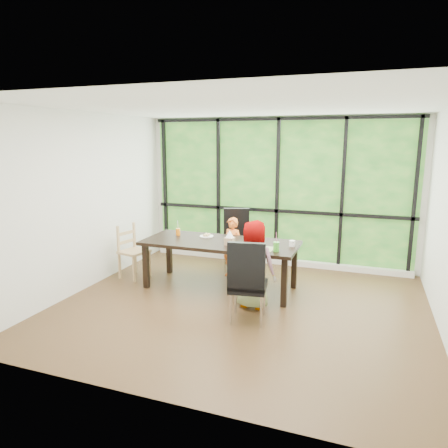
{
  "coord_description": "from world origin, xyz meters",
  "views": [
    {
      "loc": [
        1.58,
        -5.08,
        2.27
      ],
      "look_at": [
        -0.42,
        0.49,
        1.05
      ],
      "focal_mm": 32.49,
      "sensor_mm": 36.0,
      "label": 1
    }
  ],
  "objects_px": {
    "child_toddler": "(232,247)",
    "white_mug": "(292,243)",
    "tissue_box": "(230,241)",
    "plate_far": "(207,236)",
    "dining_table": "(220,265)",
    "child_older": "(254,265)",
    "chair_window_leather": "(236,240)",
    "green_cup": "(276,247)",
    "plate_near": "(255,248)",
    "chair_interior_leather": "(248,280)",
    "orange_cup": "(178,232)",
    "chair_end_beech": "(134,252)"
  },
  "relations": [
    {
      "from": "tissue_box",
      "to": "orange_cup",
      "type": "bearing_deg",
      "value": 163.0
    },
    {
      "from": "child_toddler",
      "to": "tissue_box",
      "type": "bearing_deg",
      "value": -56.75
    },
    {
      "from": "chair_end_beech",
      "to": "orange_cup",
      "type": "height_order",
      "value": "chair_end_beech"
    },
    {
      "from": "chair_window_leather",
      "to": "green_cup",
      "type": "bearing_deg",
      "value": -68.99
    },
    {
      "from": "child_older",
      "to": "plate_far",
      "type": "relative_size",
      "value": 5.56
    },
    {
      "from": "chair_window_leather",
      "to": "white_mug",
      "type": "distance_m",
      "value": 1.48
    },
    {
      "from": "child_older",
      "to": "green_cup",
      "type": "relative_size",
      "value": 9.05
    },
    {
      "from": "dining_table",
      "to": "plate_far",
      "type": "xyz_separation_m",
      "value": [
        -0.31,
        0.22,
        0.38
      ]
    },
    {
      "from": "dining_table",
      "to": "plate_near",
      "type": "distance_m",
      "value": 0.76
    },
    {
      "from": "chair_interior_leather",
      "to": "orange_cup",
      "type": "distance_m",
      "value": 1.94
    },
    {
      "from": "chair_end_beech",
      "to": "tissue_box",
      "type": "bearing_deg",
      "value": -80.2
    },
    {
      "from": "chair_window_leather",
      "to": "plate_near",
      "type": "distance_m",
      "value": 1.38
    },
    {
      "from": "plate_near",
      "to": "white_mug",
      "type": "relative_size",
      "value": 2.72
    },
    {
      "from": "child_toddler",
      "to": "plate_far",
      "type": "bearing_deg",
      "value": -112.68
    },
    {
      "from": "green_cup",
      "to": "white_mug",
      "type": "bearing_deg",
      "value": 65.54
    },
    {
      "from": "tissue_box",
      "to": "plate_far",
      "type": "bearing_deg",
      "value": 144.76
    },
    {
      "from": "chair_window_leather",
      "to": "white_mug",
      "type": "height_order",
      "value": "chair_window_leather"
    },
    {
      "from": "plate_near",
      "to": "green_cup",
      "type": "relative_size",
      "value": 1.75
    },
    {
      "from": "chair_window_leather",
      "to": "child_older",
      "type": "height_order",
      "value": "child_older"
    },
    {
      "from": "child_toddler",
      "to": "child_older",
      "type": "distance_m",
      "value": 1.34
    },
    {
      "from": "child_toddler",
      "to": "tissue_box",
      "type": "relative_size",
      "value": 7.68
    },
    {
      "from": "chair_window_leather",
      "to": "chair_interior_leather",
      "type": "relative_size",
      "value": 1.0
    },
    {
      "from": "plate_far",
      "to": "orange_cup",
      "type": "relative_size",
      "value": 1.97
    },
    {
      "from": "child_older",
      "to": "chair_window_leather",
      "type": "bearing_deg",
      "value": -57.89
    },
    {
      "from": "plate_far",
      "to": "child_older",
      "type": "bearing_deg",
      "value": -37.12
    },
    {
      "from": "green_cup",
      "to": "dining_table",
      "type": "bearing_deg",
      "value": 163.71
    },
    {
      "from": "child_toddler",
      "to": "white_mug",
      "type": "height_order",
      "value": "child_toddler"
    },
    {
      "from": "dining_table",
      "to": "green_cup",
      "type": "distance_m",
      "value": 1.07
    },
    {
      "from": "dining_table",
      "to": "chair_end_beech",
      "type": "height_order",
      "value": "chair_end_beech"
    },
    {
      "from": "chair_window_leather",
      "to": "white_mug",
      "type": "xyz_separation_m",
      "value": [
        1.15,
        -0.9,
        0.25
      ]
    },
    {
      "from": "chair_window_leather",
      "to": "tissue_box",
      "type": "height_order",
      "value": "chair_window_leather"
    },
    {
      "from": "child_toddler",
      "to": "white_mug",
      "type": "bearing_deg",
      "value": -7.43
    },
    {
      "from": "green_cup",
      "to": "orange_cup",
      "type": "bearing_deg",
      "value": 166.01
    },
    {
      "from": "chair_interior_leather",
      "to": "green_cup",
      "type": "distance_m",
      "value": 0.79
    },
    {
      "from": "chair_window_leather",
      "to": "child_toddler",
      "type": "height_order",
      "value": "chair_window_leather"
    },
    {
      "from": "tissue_box",
      "to": "green_cup",
      "type": "bearing_deg",
      "value": -9.73
    },
    {
      "from": "chair_window_leather",
      "to": "plate_far",
      "type": "distance_m",
      "value": 0.83
    },
    {
      "from": "chair_end_beech",
      "to": "plate_far",
      "type": "relative_size",
      "value": 4.07
    },
    {
      "from": "chair_window_leather",
      "to": "green_cup",
      "type": "distance_m",
      "value": 1.62
    },
    {
      "from": "green_cup",
      "to": "tissue_box",
      "type": "relative_size",
      "value": 1.03
    },
    {
      "from": "dining_table",
      "to": "child_older",
      "type": "height_order",
      "value": "child_older"
    },
    {
      "from": "plate_far",
      "to": "green_cup",
      "type": "bearing_deg",
      "value": -21.51
    },
    {
      "from": "child_older",
      "to": "chair_interior_leather",
      "type": "bearing_deg",
      "value": 101.13
    },
    {
      "from": "child_older",
      "to": "plate_near",
      "type": "relative_size",
      "value": 5.17
    },
    {
      "from": "plate_near",
      "to": "chair_interior_leather",
      "type": "bearing_deg",
      "value": -80.75
    },
    {
      "from": "dining_table",
      "to": "chair_end_beech",
      "type": "xyz_separation_m",
      "value": [
        -1.53,
        -0.03,
        0.08
      ]
    },
    {
      "from": "chair_end_beech",
      "to": "child_older",
      "type": "distance_m",
      "value": 2.29
    },
    {
      "from": "chair_interior_leather",
      "to": "green_cup",
      "type": "relative_size",
      "value": 7.96
    },
    {
      "from": "plate_far",
      "to": "green_cup",
      "type": "height_order",
      "value": "green_cup"
    },
    {
      "from": "green_cup",
      "to": "white_mug",
      "type": "height_order",
      "value": "green_cup"
    }
  ]
}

